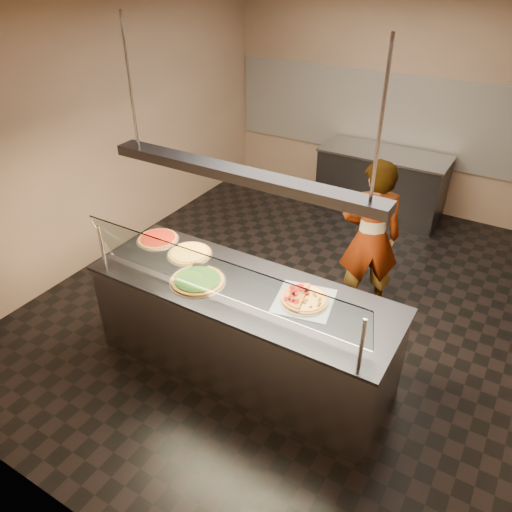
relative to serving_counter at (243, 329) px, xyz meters
The scene contains 20 objects.
ground 1.27m from the serving_counter, 94.85° to the left, with size 5.00×6.00×0.02m, color black.
ceiling 2.80m from the serving_counter, 94.85° to the left, with size 5.00×6.00×0.02m, color silver.
wall_back 4.31m from the serving_counter, 91.36° to the left, with size 5.00×0.02×3.00m, color #9F8066.
wall_front 2.11m from the serving_counter, 93.09° to the right, with size 5.00×0.02×3.00m, color #9F8066.
wall_left 3.04m from the serving_counter, 155.84° to the left, with size 0.02×6.00×3.00m, color #9F8066.
tile_band 4.23m from the serving_counter, 91.37° to the left, with size 4.90×0.02×1.20m, color silver.
serving_counter is the anchor object (origin of this frame).
sneeze_guard 0.83m from the serving_counter, 90.00° to the right, with size 2.49×0.18×0.54m.
perforated_tray 0.72m from the serving_counter, ahead, with size 0.55×0.55×0.01m.
half_pizza_pepperoni 0.68m from the serving_counter, 11.92° to the left, with size 0.26×0.41×0.05m.
half_pizza_sausage 0.81m from the serving_counter, ahead, with size 0.26×0.41×0.04m.
pizza_spinach 0.62m from the serving_counter, 159.90° to the right, with size 0.49×0.49×0.03m.
pizza_cheese 0.87m from the serving_counter, 165.20° to the left, with size 0.42×0.42×0.03m.
pizza_tomato 1.25m from the serving_counter, 168.12° to the left, with size 0.41×0.41×0.03m.
pizza_spatula 0.74m from the serving_counter, behind, with size 0.21×0.23×0.02m.
prep_table 3.72m from the serving_counter, 90.10° to the left, with size 1.77×0.74×0.93m.
worker 1.64m from the serving_counter, 67.71° to the left, with size 0.62×0.41×1.70m, color #393749.
heat_lamp_housing 1.48m from the serving_counter, ahead, with size 2.30×0.18×0.08m, color #343439.
lamp_rod_left 2.26m from the serving_counter, behind, with size 0.02×0.02×1.01m, color #B7B7BC.
lamp_rod_right 2.26m from the serving_counter, ahead, with size 0.02×0.02×1.01m, color #B7B7BC.
Camera 1 is at (1.97, -4.06, 3.41)m, focal length 35.00 mm.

